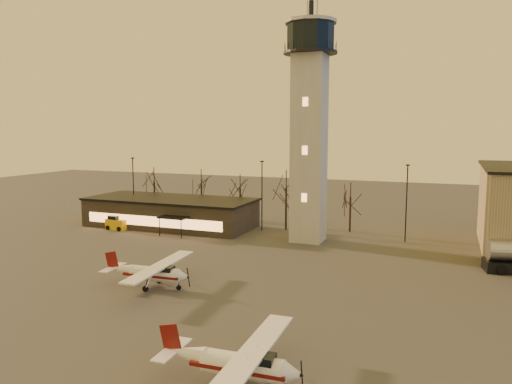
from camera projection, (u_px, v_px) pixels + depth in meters
ground at (202, 322)px, 38.07m from camera, size 220.00×220.00×0.00m
control_tower at (309, 116)px, 63.70m from camera, size 6.80×6.80×32.60m
terminal at (171, 212)px, 75.30m from camera, size 25.40×12.20×4.30m
light_poles at (314, 199)px, 65.82m from camera, size 58.50×12.25×10.14m
tree_row at (240, 185)px, 78.44m from camera, size 37.20×9.20×8.80m
cessna_front at (245, 370)px, 28.28m from camera, size 9.23×11.67×3.22m
cessna_rear at (156, 277)px, 46.16m from camera, size 9.11×11.51×3.17m
service_cart at (117, 224)px, 73.08m from camera, size 3.43×2.39×2.06m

